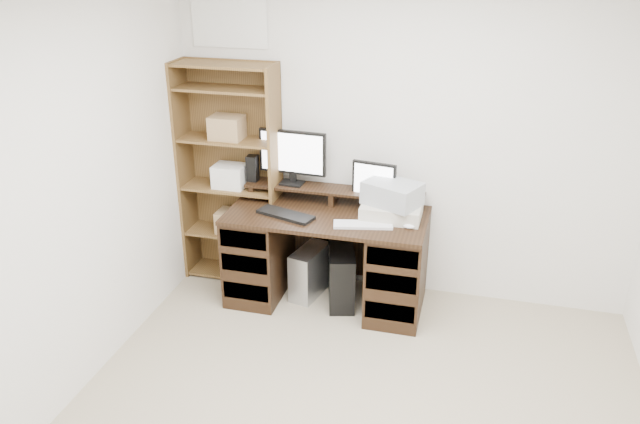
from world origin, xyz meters
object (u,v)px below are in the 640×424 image
at_px(desk, 327,256).
at_px(bookshelf, 231,173).
at_px(monitor_small, 374,184).
at_px(tower_black, 341,276).
at_px(printer, 392,211).
at_px(tower_silver, 310,272).
at_px(monitor_wide, 292,154).

height_order(desk, bookshelf, bookshelf).
xyz_separation_m(monitor_small, tower_black, (-0.20, -0.17, -0.73)).
height_order(monitor_small, bookshelf, bookshelf).
distance_m(printer, bookshelf, 1.34).
bearing_deg(desk, printer, 5.53).
distance_m(tower_silver, tower_black, 0.27).
bearing_deg(bookshelf, desk, -14.06).
bearing_deg(printer, tower_silver, 179.68).
height_order(monitor_small, tower_black, monitor_small).
bearing_deg(tower_black, desk, 166.59).
xyz_separation_m(monitor_small, printer, (0.16, -0.13, -0.15)).
height_order(printer, tower_black, printer).
bearing_deg(desk, tower_black, 1.75).
bearing_deg(tower_black, monitor_small, 25.67).
bearing_deg(printer, bookshelf, 172.78).
relative_size(desk, tower_silver, 3.76).
bearing_deg(monitor_wide, desk, -31.09).
height_order(desk, tower_silver, desk).
distance_m(desk, monitor_wide, 0.83).
height_order(tower_silver, bookshelf, bookshelf).
xyz_separation_m(monitor_wide, tower_silver, (0.19, -0.19, -0.91)).
bearing_deg(monitor_small, tower_black, -130.37).
bearing_deg(monitor_wide, bookshelf, -173.76).
distance_m(desk, printer, 0.63).
xyz_separation_m(monitor_small, tower_silver, (-0.47, -0.13, -0.75)).
height_order(printer, tower_silver, printer).
bearing_deg(bookshelf, tower_black, -12.23).
xyz_separation_m(printer, bookshelf, (-1.33, 0.17, 0.11)).
xyz_separation_m(monitor_wide, monitor_small, (0.65, -0.06, -0.16)).
xyz_separation_m(tower_silver, tower_black, (0.27, -0.05, 0.03)).
bearing_deg(desk, tower_silver, 162.08).
relative_size(monitor_wide, monitor_small, 1.46).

